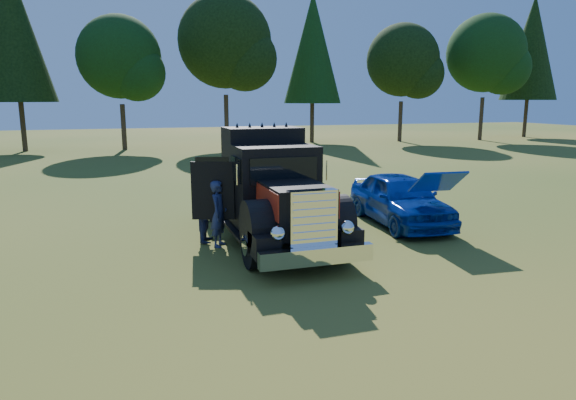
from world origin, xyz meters
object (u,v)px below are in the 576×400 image
at_px(spectator_near, 219,214).
at_px(spectator_far, 209,211).
at_px(diamond_t_truck, 271,194).
at_px(hotrod_coupe, 400,199).

height_order(spectator_near, spectator_far, spectator_near).
bearing_deg(diamond_t_truck, hotrod_coupe, 8.41).
bearing_deg(spectator_far, diamond_t_truck, -88.70).
relative_size(diamond_t_truck, spectator_far, 4.29).
bearing_deg(spectator_far, spectator_near, -144.12).
xyz_separation_m(diamond_t_truck, hotrod_coupe, (4.28, 0.63, -0.50)).
bearing_deg(spectator_near, diamond_t_truck, -59.85).
distance_m(hotrod_coupe, spectator_near, 5.75).
xyz_separation_m(diamond_t_truck, spectator_near, (-1.42, -0.05, -0.42)).
distance_m(diamond_t_truck, spectator_near, 1.48).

